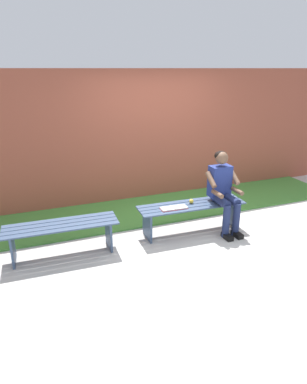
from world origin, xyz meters
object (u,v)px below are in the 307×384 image
object	(u,v)px
bench_near	(191,211)
apple	(191,201)
person_seated	(223,188)
bench_far	(62,232)
book_open	(174,208)

from	to	relation	value
bench_near	apple	world-z (taller)	apple
apple	person_seated	bearing A→B (deg)	163.75
bench_near	apple	size ratio (longest dim) A/B	24.02
bench_near	apple	xyz separation A→B (m)	(-0.01, -0.04, 0.15)
bench_near	bench_far	world-z (taller)	same
bench_far	person_seated	distance (m)	2.52
bench_far	book_open	size ratio (longest dim) A/B	3.72
bench_near	person_seated	xyz separation A→B (m)	(-0.49, 0.10, 0.35)
person_seated	book_open	distance (m)	0.86
bench_near	person_seated	world-z (taller)	person_seated
person_seated	apple	world-z (taller)	person_seated
bench_far	book_open	bearing A→B (deg)	177.96
bench_near	book_open	world-z (taller)	book_open
book_open	apple	bearing A→B (deg)	-162.05
bench_far	person_seated	world-z (taller)	person_seated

